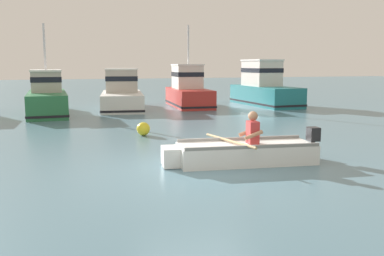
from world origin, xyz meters
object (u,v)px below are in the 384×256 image
object	(u,v)px
rowboat_with_person	(243,152)
moored_boat_teal	(264,88)
mooring_buoy	(143,129)
moored_boat_green	(47,97)
moored_boat_red	(188,91)
moored_boat_white	(122,94)

from	to	relation	value
rowboat_with_person	moored_boat_teal	world-z (taller)	moored_boat_teal
moored_boat_teal	mooring_buoy	world-z (taller)	moored_boat_teal
rowboat_with_person	moored_boat_green	world-z (taller)	moored_boat_green
rowboat_with_person	moored_boat_red	xyz separation A→B (m)	(2.88, 12.87, 0.59)
moored_boat_red	mooring_buoy	bearing A→B (deg)	-116.74
rowboat_with_person	moored_boat_white	bearing A→B (deg)	93.33
moored_boat_red	moored_boat_teal	xyz separation A→B (m)	(4.26, -0.61, 0.09)
rowboat_with_person	mooring_buoy	bearing A→B (deg)	107.65
moored_boat_green	mooring_buoy	world-z (taller)	moored_boat_green
moored_boat_teal	mooring_buoy	bearing A→B (deg)	-137.32
rowboat_with_person	moored_boat_white	xyz separation A→B (m)	(-0.74, 12.75, 0.51)
moored_boat_teal	mooring_buoy	distance (m)	11.64
rowboat_with_person	moored_boat_teal	size ratio (longest dim) A/B	0.71
moored_boat_teal	mooring_buoy	xyz separation A→B (m)	(-8.54, -7.87, -0.72)
moored_boat_teal	moored_boat_green	bearing A→B (deg)	-176.53
moored_boat_green	moored_boat_red	xyz separation A→B (m)	(7.22, 1.31, 0.08)
moored_boat_green	moored_boat_white	bearing A→B (deg)	18.13
moored_boat_green	mooring_buoy	bearing A→B (deg)	-67.68
mooring_buoy	moored_boat_green	bearing A→B (deg)	112.32
rowboat_with_person	moored_boat_white	distance (m)	12.78
moored_boat_red	mooring_buoy	distance (m)	9.52
moored_boat_red	moored_boat_teal	size ratio (longest dim) A/B	0.89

